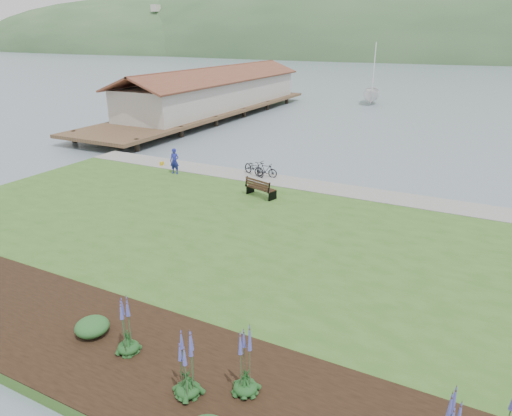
{
  "coord_description": "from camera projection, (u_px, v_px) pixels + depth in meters",
  "views": [
    {
      "loc": [
        8.37,
        -17.56,
        8.87
      ],
      "look_at": [
        -0.63,
        -0.01,
        1.3
      ],
      "focal_mm": 32.0,
      "sensor_mm": 36.0,
      "label": 1
    }
  ],
  "objects": [
    {
      "name": "park_bench",
      "position": [
        260.0,
        188.0,
        25.05
      ],
      "size": [
        1.88,
        1.18,
        1.09
      ],
      "rotation": [
        0.0,
        0.0,
        -0.29
      ],
      "color": "black",
      "rests_on": "lawn"
    },
    {
      "name": "pier_pavilion",
      "position": [
        215.0,
        92.0,
        51.77
      ],
      "size": [
        8.0,
        36.0,
        5.4
      ],
      "color": "#4C3826",
      "rests_on": "ground"
    },
    {
      "name": "bicycle_a",
      "position": [
        254.0,
        168.0,
        28.88
      ],
      "size": [
        1.47,
        2.07,
        1.03
      ],
      "primitive_type": "imported",
      "rotation": [
        0.0,
        0.0,
        1.12
      ],
      "color": "black",
      "rests_on": "lawn"
    },
    {
      "name": "echium_0",
      "position": [
        186.0,
        365.0,
        11.05
      ],
      "size": [
        0.62,
        0.62,
        2.12
      ],
      "color": "#163D19",
      "rests_on": "garden_bed"
    },
    {
      "name": "sailboat",
      "position": [
        371.0,
        104.0,
        61.37
      ],
      "size": [
        11.3,
        11.43,
        24.97
      ],
      "primitive_type": "imported",
      "rotation": [
        0.0,
        0.0,
        0.21
      ],
      "color": "silver",
      "rests_on": "ground"
    },
    {
      "name": "lawn",
      "position": [
        248.0,
        249.0,
        19.6
      ],
      "size": [
        34.0,
        20.0,
        0.4
      ],
      "primitive_type": "cube",
      "color": "#315B20",
      "rests_on": "ground"
    },
    {
      "name": "echium_4",
      "position": [
        126.0,
        325.0,
        12.58
      ],
      "size": [
        0.62,
        0.62,
        2.12
      ],
      "color": "#163D19",
      "rests_on": "garden_bed"
    },
    {
      "name": "pannier",
      "position": [
        162.0,
        164.0,
        31.16
      ],
      "size": [
        0.21,
        0.29,
        0.28
      ],
      "primitive_type": "cube",
      "rotation": [
        0.0,
        0.0,
        -0.18
      ],
      "color": "gold",
      "rests_on": "lawn"
    },
    {
      "name": "shoreline_path",
      "position": [
        319.0,
        186.0,
        26.92
      ],
      "size": [
        34.0,
        2.2,
        0.03
      ],
      "primitive_type": "cube",
      "color": "gray",
      "rests_on": "lawn"
    },
    {
      "name": "echium_1",
      "position": [
        245.0,
        364.0,
        11.13
      ],
      "size": [
        0.62,
        0.62,
        2.3
      ],
      "color": "#163D19",
      "rests_on": "garden_bed"
    },
    {
      "name": "shrub_0",
      "position": [
        92.0,
        327.0,
        13.59
      ],
      "size": [
        1.01,
        1.01,
        0.51
      ],
      "primitive_type": "ellipsoid",
      "color": "#1E4C21",
      "rests_on": "garden_bed"
    },
    {
      "name": "garden_bed",
      "position": [
        208.0,
        383.0,
        11.76
      ],
      "size": [
        24.0,
        4.4,
        0.04
      ],
      "primitive_type": "cube",
      "color": "black",
      "rests_on": "lawn"
    },
    {
      "name": "ground",
      "position": [
        268.0,
        236.0,
        21.33
      ],
      "size": [
        600.0,
        600.0,
        0.0
      ],
      "primitive_type": "plane",
      "color": "slate",
      "rests_on": "ground"
    },
    {
      "name": "bicycle_b",
      "position": [
        266.0,
        170.0,
        28.56
      ],
      "size": [
        0.58,
        1.54,
        0.91
      ],
      "primitive_type": "imported",
      "rotation": [
        0.0,
        0.0,
        1.67
      ],
      "color": "black",
      "rests_on": "lawn"
    },
    {
      "name": "person",
      "position": [
        174.0,
        159.0,
        29.11
      ],
      "size": [
        0.78,
        0.61,
        1.94
      ],
      "primitive_type": "imported",
      "rotation": [
        0.0,
        0.0,
        0.19
      ],
      "color": "navy",
      "rests_on": "lawn"
    }
  ]
}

